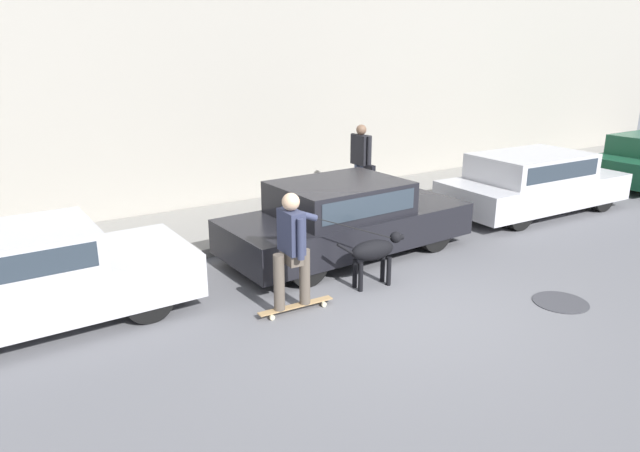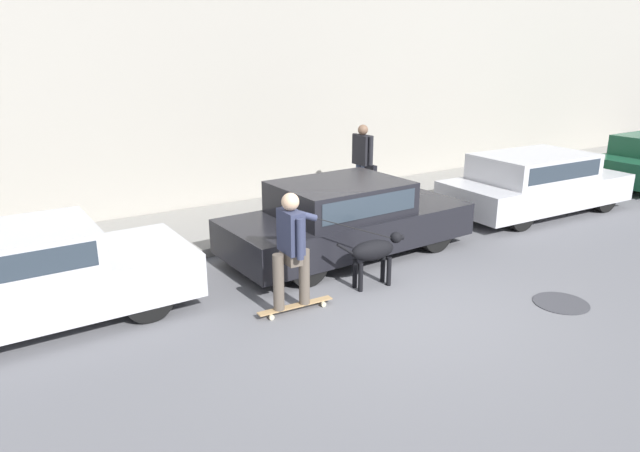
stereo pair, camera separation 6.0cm
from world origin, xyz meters
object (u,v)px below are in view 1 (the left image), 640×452
parked_car_0 (25,280)px  fire_hydrant (565,175)px  pedestrian_with_bag (361,160)px  skateboarder (292,246)px  parked_car_1 (345,219)px  dog (374,252)px  parked_car_2 (533,183)px

parked_car_0 → fire_hydrant: size_ratio=5.79×
pedestrian_with_bag → fire_hydrant: bearing=162.6°
fire_hydrant → skateboarder: bearing=-165.8°
parked_car_1 → dog: parked_car_1 is taller
parked_car_2 → pedestrian_with_bag: 3.66m
parked_car_1 → fire_hydrant: size_ratio=6.18×
dog → pedestrian_with_bag: size_ratio=0.66×
skateboarder → parked_car_0: bearing=156.1°
skateboarder → fire_hydrant: 9.35m
parked_car_2 → skateboarder: size_ratio=1.83×
parked_car_1 → pedestrian_with_bag: size_ratio=2.55×
parked_car_2 → dog: bearing=-163.9°
parked_car_0 → parked_car_2: 9.67m
pedestrian_with_bag → parked_car_0: bearing=13.1°
parked_car_2 → skateboarder: bearing=-165.9°
parked_car_1 → parked_car_2: parked_car_1 is taller
parked_car_0 → fire_hydrant: bearing=2.9°
fire_hydrant → pedestrian_with_bag: bearing=166.8°
parked_car_1 → skateboarder: 2.38m
dog → fire_hydrant: 7.93m
parked_car_0 → parked_car_2: bearing=-1.1°
parked_car_2 → pedestrian_with_bag: bearing=146.9°
parked_car_0 → parked_car_1: (4.82, -0.00, 0.00)m
parked_car_1 → pedestrian_with_bag: 2.84m
parked_car_0 → dog: parked_car_0 is taller
pedestrian_with_bag → skateboarder: bearing=39.3°
parked_car_0 → dog: bearing=-18.0°
parked_car_1 → fire_hydrant: 7.25m
dog → parked_car_2: bearing=19.7°
skateboarder → pedestrian_with_bag: pedestrian_with_bag is taller
skateboarder → fire_hydrant: (9.05, 2.29, -0.56)m
parked_car_2 → fire_hydrant: bearing=21.5°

